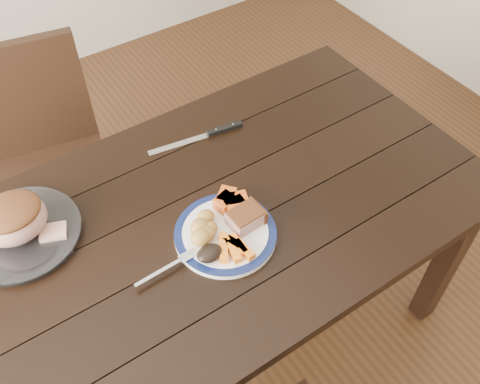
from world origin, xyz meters
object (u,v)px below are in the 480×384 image
serving_platter (21,235)px  roast_joint (13,220)px  carving_knife (213,132)px  chair_far (47,154)px  fork (170,266)px  pork_slice (245,218)px  dinner_plate (225,234)px  dining_table (214,231)px

serving_platter → roast_joint: 0.07m
serving_platter → carving_knife: serving_platter is taller
chair_far → fork: size_ratio=5.23×
roast_joint → pork_slice: bearing=-30.8°
carving_knife → fork: bearing=-125.1°
dinner_plate → serving_platter: size_ratio=0.88×
fork → roast_joint: size_ratio=1.02×
roast_joint → carving_knife: 0.66m
serving_platter → fork: (0.29, -0.32, 0.01)m
chair_far → pork_slice: (0.32, -0.84, 0.27)m
serving_platter → pork_slice: 0.61m
dining_table → serving_platter: bearing=156.0°
pork_slice → carving_knife: pork_slice is taller
chair_far → pork_slice: 0.94m
pork_slice → fork: 0.24m
dinner_plate → carving_knife: 0.41m
dining_table → pork_slice: pork_slice is taller
dinner_plate → pork_slice: bearing=-4.8°
fork → dinner_plate: bearing=2.7°
roast_joint → carving_knife: roast_joint is taller
carving_knife → roast_joint: bearing=-166.0°
chair_far → carving_knife: chair_far is taller
roast_joint → carving_knife: bearing=5.1°
dining_table → dinner_plate: bearing=-100.5°
serving_platter → pork_slice: size_ratio=3.51×
fork → roast_joint: 0.43m
chair_far → carving_knife: bearing=144.6°
carving_knife → dinner_plate: bearing=-108.5°
serving_platter → pork_slice: bearing=-30.8°
fork → pork_slice: bearing=0.3°
serving_platter → dinner_plate: bearing=-33.6°
dining_table → carving_knife: bearing=57.7°
dinner_plate → fork: (-0.18, -0.01, 0.01)m
chair_far → dinner_plate: chair_far is taller
dinner_plate → serving_platter: bearing=146.4°
chair_far → roast_joint: (-0.20, -0.52, 0.30)m
dining_table → roast_joint: roast_joint is taller
serving_platter → roast_joint: size_ratio=1.82×
pork_slice → fork: bearing=-177.9°
pork_slice → roast_joint: (-0.52, 0.31, 0.03)m
chair_far → fork: 0.88m
pork_slice → chair_far: bearing=111.2°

